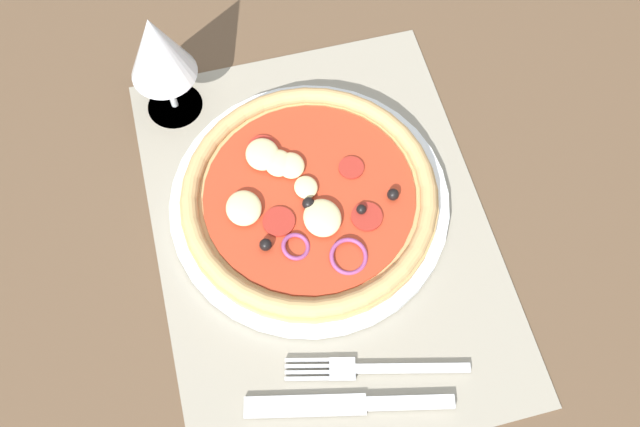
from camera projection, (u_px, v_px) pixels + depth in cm
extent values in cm
cube|color=brown|center=(322.00, 236.00, 76.39)|extent=(190.00, 140.00, 2.40)
cube|color=gray|center=(322.00, 231.00, 75.13)|extent=(47.24, 35.10, 0.40)
cylinder|color=white|center=(309.00, 202.00, 75.78)|extent=(29.96, 29.96, 1.06)
cylinder|color=tan|center=(309.00, 198.00, 74.85)|extent=(27.39, 27.39, 1.00)
torus|color=tan|center=(309.00, 194.00, 74.07)|extent=(27.00, 27.00, 1.80)
cylinder|color=#B7381E|center=(309.00, 195.00, 74.26)|extent=(22.46, 22.46, 0.30)
ellipsoid|color=beige|center=(244.00, 208.00, 72.76)|extent=(4.11, 3.70, 1.23)
ellipsoid|color=beige|center=(262.00, 154.00, 75.57)|extent=(4.01, 3.61, 1.20)
ellipsoid|color=beige|center=(278.00, 163.00, 75.21)|extent=(3.34, 3.01, 1.00)
ellipsoid|color=beige|center=(306.00, 187.00, 74.05)|extent=(2.74, 2.47, 0.82)
ellipsoid|color=beige|center=(291.00, 165.00, 75.10)|extent=(3.22, 2.90, 0.97)
ellipsoid|color=beige|center=(323.00, 220.00, 72.11)|extent=(4.35, 3.91, 1.30)
sphere|color=black|center=(322.00, 208.00, 72.82)|extent=(1.10, 1.10, 1.10)
sphere|color=black|center=(393.00, 194.00, 73.43)|extent=(1.26, 1.26, 1.26)
sphere|color=black|center=(308.00, 203.00, 72.93)|extent=(1.33, 1.33, 1.33)
sphere|color=black|center=(266.00, 245.00, 70.94)|extent=(1.28, 1.28, 1.28)
sphere|color=black|center=(362.00, 211.00, 72.73)|extent=(1.05, 1.05, 1.05)
torus|color=#8E3D75|center=(349.00, 256.00, 70.81)|extent=(3.94, 3.91, 1.26)
torus|color=#8E3D75|center=(296.00, 247.00, 71.28)|extent=(3.05, 2.99, 1.29)
cylinder|color=#A3281E|center=(351.00, 168.00, 75.37)|extent=(2.73, 2.73, 0.30)
cylinder|color=#A3281E|center=(367.00, 217.00, 72.85)|extent=(3.29, 3.29, 0.30)
cylinder|color=#A3281E|center=(262.00, 148.00, 76.45)|extent=(3.11, 3.11, 0.30)
cylinder|color=#A3281E|center=(279.00, 222.00, 72.60)|extent=(3.37, 3.37, 0.30)
cube|color=silver|center=(413.00, 368.00, 68.31)|extent=(3.52, 11.06, 0.44)
cube|color=silver|center=(342.00, 369.00, 68.28)|extent=(2.73, 2.97, 0.44)
cube|color=silver|center=(307.00, 360.00, 68.66)|extent=(1.34, 4.27, 0.44)
cube|color=silver|center=(307.00, 366.00, 68.40)|extent=(1.34, 4.27, 0.44)
cube|color=silver|center=(307.00, 372.00, 68.14)|extent=(1.34, 4.27, 0.44)
cube|color=silver|center=(307.00, 379.00, 67.88)|extent=(1.34, 4.27, 0.44)
cube|color=silver|center=(410.00, 403.00, 66.80)|extent=(3.11, 8.48, 0.62)
cube|color=silver|center=(305.00, 406.00, 66.76)|extent=(4.49, 11.76, 0.44)
cylinder|color=silver|center=(175.00, 105.00, 82.08)|extent=(6.40, 6.40, 0.40)
cylinder|color=silver|center=(170.00, 89.00, 79.19)|extent=(0.80, 0.80, 6.00)
cone|color=silver|center=(157.00, 48.00, 72.66)|extent=(7.20, 7.20, 8.50)
cone|color=#4C993D|center=(159.00, 54.00, 73.56)|extent=(5.04, 5.04, 5.69)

